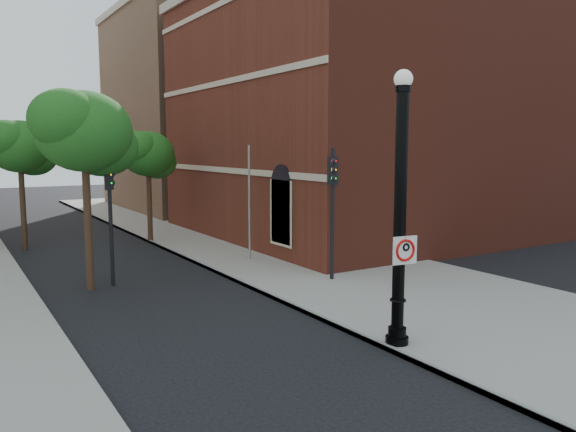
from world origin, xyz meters
TOP-DOWN VIEW (x-y plane):
  - ground at (0.00, 0.00)m, footprint 120.00×120.00m
  - sidewalk_right at (6.00, 10.00)m, footprint 8.00×60.00m
  - curb_edge at (2.05, 10.00)m, footprint 0.10×60.00m
  - brick_wall_building at (16.00, 14.00)m, footprint 22.30×16.30m
  - bg_building_tan_b at (16.00, 30.00)m, footprint 22.00×14.00m
  - lamppost at (2.34, -0.45)m, footprint 0.53×0.53m
  - no_parking_sign at (2.36, -0.61)m, footprint 0.63×0.13m
  - traffic_signal_left at (-1.64, 8.88)m, footprint 0.34×0.38m
  - traffic_signal_right at (4.79, 5.41)m, footprint 0.36×0.40m
  - utility_pole at (4.03, 9.90)m, footprint 0.09×0.09m
  - street_tree_a at (-2.37, 8.70)m, footprint 3.51×3.17m
  - street_tree_b at (-3.23, 17.62)m, footprint 3.18×2.87m
  - street_tree_c at (2.13, 16.46)m, footprint 2.94×2.66m

SIDE VIEW (x-z plane):
  - ground at x=0.00m, z-range 0.00..0.00m
  - sidewalk_right at x=6.00m, z-range 0.00..0.12m
  - curb_edge at x=2.05m, z-range 0.00..0.14m
  - no_parking_sign at x=2.36m, z-range 1.99..2.63m
  - utility_pole at x=4.03m, z-range 0.00..4.64m
  - lamppost at x=2.34m, z-range -0.24..6.01m
  - traffic_signal_left at x=-1.64m, z-range 0.76..5.13m
  - traffic_signal_right at x=4.79m, z-range 0.79..5.33m
  - street_tree_c at x=2.13m, z-range 1.53..6.84m
  - street_tree_b at x=-3.23m, z-range 1.66..7.39m
  - street_tree_a at x=-2.37m, z-range 1.83..8.15m
  - brick_wall_building at x=16.00m, z-range 0.01..12.51m
  - bg_building_tan_b at x=16.00m, z-range 0.00..14.00m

